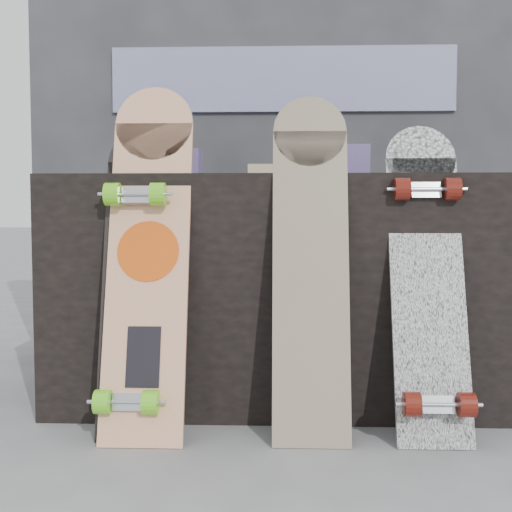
{
  "coord_description": "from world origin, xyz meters",
  "views": [
    {
      "loc": [
        -0.02,
        -1.8,
        0.67
      ],
      "look_at": [
        -0.09,
        0.2,
        0.54
      ],
      "focal_mm": 45.0,
      "sensor_mm": 36.0,
      "label": 1
    }
  ],
  "objects_px": {
    "vendor_table": "(284,290)",
    "longboard_geisha": "(149,247)",
    "skateboard_dark": "(136,276)",
    "longboard_cascadia": "(428,274)",
    "longboard_celtic": "(311,253)"
  },
  "relations": [
    {
      "from": "longboard_geisha",
      "to": "skateboard_dark",
      "type": "xyz_separation_m",
      "value": [
        -0.04,
        -0.02,
        -0.09
      ]
    },
    {
      "from": "longboard_celtic",
      "to": "longboard_cascadia",
      "type": "height_order",
      "value": "longboard_celtic"
    },
    {
      "from": "vendor_table",
      "to": "longboard_cascadia",
      "type": "bearing_deg",
      "value": -38.58
    },
    {
      "from": "longboard_geisha",
      "to": "skateboard_dark",
      "type": "bearing_deg",
      "value": -155.12
    },
    {
      "from": "longboard_geisha",
      "to": "longboard_cascadia",
      "type": "distance_m",
      "value": 0.85
    },
    {
      "from": "longboard_celtic",
      "to": "longboard_cascadia",
      "type": "distance_m",
      "value": 0.36
    },
    {
      "from": "vendor_table",
      "to": "longboard_celtic",
      "type": "xyz_separation_m",
      "value": [
        0.08,
        -0.36,
        0.15
      ]
    },
    {
      "from": "longboard_geisha",
      "to": "longboard_cascadia",
      "type": "bearing_deg",
      "value": -0.07
    },
    {
      "from": "vendor_table",
      "to": "longboard_celtic",
      "type": "bearing_deg",
      "value": -77.72
    },
    {
      "from": "longboard_celtic",
      "to": "skateboard_dark",
      "type": "height_order",
      "value": "longboard_celtic"
    },
    {
      "from": "skateboard_dark",
      "to": "longboard_geisha",
      "type": "bearing_deg",
      "value": 24.88
    },
    {
      "from": "vendor_table",
      "to": "longboard_geisha",
      "type": "relative_size",
      "value": 1.48
    },
    {
      "from": "longboard_cascadia",
      "to": "skateboard_dark",
      "type": "distance_m",
      "value": 0.89
    },
    {
      "from": "longboard_geisha",
      "to": "skateboard_dark",
      "type": "distance_m",
      "value": 0.1
    },
    {
      "from": "longboard_cascadia",
      "to": "vendor_table",
      "type": "bearing_deg",
      "value": 141.42
    }
  ]
}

